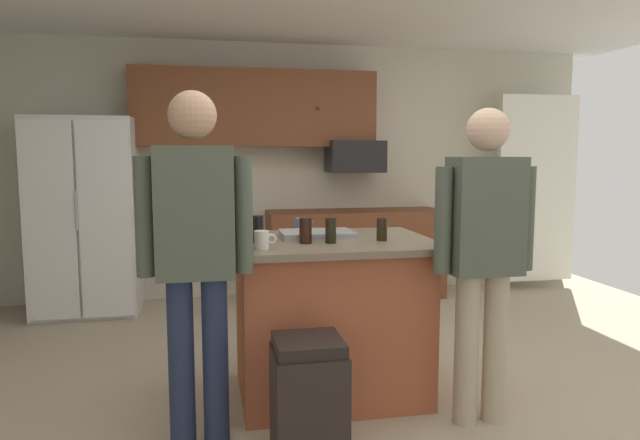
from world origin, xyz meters
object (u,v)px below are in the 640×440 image
Objects in this scene: glass_pilsner at (382,229)px; mug_blue_stoneware at (262,240)px; person_guest_left at (484,244)px; glass_dark_ale at (258,229)px; serving_tray at (317,234)px; person_guest_right at (196,243)px; microwave_over_range at (355,157)px; glass_short_whisky at (331,231)px; trash_bin at (308,400)px; glass_stout_tall at (306,231)px; mug_ceramic_white at (302,225)px; kitchen_island at (330,316)px; refrigerator at (86,216)px.

glass_pilsner is 0.75m from mug_blue_stoneware.
person_guest_left is 1.20m from mug_blue_stoneware.
glass_dark_ale is 0.39m from serving_tray.
person_guest_right reaches higher than glass_pilsner.
microwave_over_range reaches higher than glass_dark_ale.
person_guest_left reaches higher than glass_short_whisky.
serving_tray reaches higher than trash_bin.
glass_stout_tall is 0.34× the size of serving_tray.
glass_stout_tall is 1.13× the size of mug_ceramic_white.
person_guest_left is 2.82× the size of trash_bin.
kitchen_island is (-0.78, -2.36, -0.96)m from microwave_over_range.
trash_bin is at bearing -109.44° from kitchen_island.
person_guest_right reaches higher than mug_ceramic_white.
mug_blue_stoneware is (-1.21, -2.65, -0.43)m from microwave_over_range.
glass_pilsner is at bearing -48.11° from refrigerator.
glass_dark_ale reaches higher than serving_tray.
glass_pilsner reaches higher than serving_tray.
mug_blue_stoneware is (0.35, 0.20, -0.02)m from person_guest_right.
person_guest_left is at bearing -36.27° from kitchen_island.
mug_blue_stoneware is 0.93× the size of mug_ceramic_white.
trash_bin is (-1.04, -3.12, -1.15)m from microwave_over_range.
glass_stout_tall is at bearing -178.69° from glass_pilsner.
glass_stout_tall reaches higher than glass_pilsner.
microwave_over_range reaches higher than kitchen_island.
person_guest_left is at bearing -23.01° from glass_dark_ale.
person_guest_right reaches higher than glass_short_whisky.
microwave_over_range reaches higher than glass_short_whisky.
kitchen_island is at bearing -49.83° from serving_tray.
glass_stout_tall reaches higher than serving_tray.
mug_ceramic_white is (-0.89, -2.04, -0.43)m from microwave_over_range.
mug_blue_stoneware is 0.28× the size of serving_tray.
mug_ceramic_white is at bearing -113.65° from microwave_over_range.
microwave_over_range is 2.67m from glass_short_whisky.
person_guest_left is (0.73, -0.54, 0.51)m from kitchen_island.
serving_tray is at bearing 6.27° from person_guest_right.
microwave_over_range is at bearing 78.95° from glass_pilsner.
glass_stout_tall reaches higher than trash_bin.
glass_dark_ale reaches higher than trash_bin.
glass_pilsner reaches higher than mug_ceramic_white.
refrigerator is 2.79m from serving_tray.
glass_stout_tall is 0.98m from trash_bin.
mug_ceramic_white is 0.21× the size of trash_bin.
refrigerator is at bearing 129.06° from kitchen_island.
serving_tray is at bearing 99.68° from glass_short_whisky.
serving_tray is at bearing 44.33° from mug_blue_stoneware.
refrigerator reaches higher than glass_pilsner.
trash_bin is at bearing -111.63° from glass_short_whisky.
microwave_over_range is 3.49m from trash_bin.
glass_short_whisky is (0.76, 0.33, -0.00)m from person_guest_right.
microwave_over_range reaches higher than glass_pilsner.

